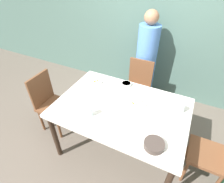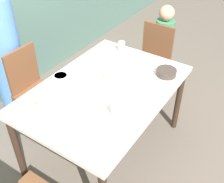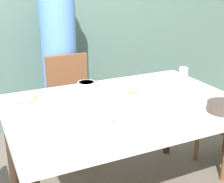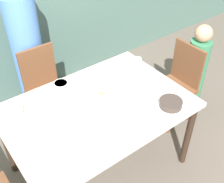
% 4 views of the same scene
% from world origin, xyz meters
% --- Properties ---
extents(ground_plane, '(10.00, 10.00, 0.00)m').
position_xyz_m(ground_plane, '(0.00, 0.00, 0.00)').
color(ground_plane, '#60564C').
extents(dining_table, '(1.49, 1.02, 0.77)m').
position_xyz_m(dining_table, '(0.00, 0.00, 0.70)').
color(dining_table, silver).
rests_on(dining_table, ground_plane).
extents(chair_adult_spot, '(0.40, 0.40, 0.89)m').
position_xyz_m(chair_adult_spot, '(-0.08, 0.85, 0.48)').
color(chair_adult_spot, brown).
rests_on(chair_adult_spot, ground_plane).
extents(chair_child_spot, '(0.40, 0.40, 0.89)m').
position_xyz_m(chair_child_spot, '(1.08, 0.07, 0.48)').
color(chair_child_spot, brown).
rests_on(chair_child_spot, ground_plane).
extents(person_adult, '(0.33, 0.33, 1.56)m').
position_xyz_m(person_adult, '(-0.08, 1.19, 0.72)').
color(person_adult, '#5184D1').
rests_on(person_adult, ground_plane).
extents(person_child, '(0.23, 0.23, 1.06)m').
position_xyz_m(person_child, '(1.37, 0.07, 0.50)').
color(person_child, '#387F56').
rests_on(person_child, ground_plane).
extents(bowl_curry, '(0.18, 0.18, 0.06)m').
position_xyz_m(bowl_curry, '(0.48, -0.36, 0.81)').
color(bowl_curry, '#3D332D').
rests_on(bowl_curry, dining_table).
extents(plate_rice_adult, '(0.25, 0.25, 0.05)m').
position_xyz_m(plate_rice_adult, '(0.13, 0.14, 0.79)').
color(plate_rice_adult, white).
rests_on(plate_rice_adult, dining_table).
extents(plate_rice_child, '(0.26, 0.26, 0.05)m').
position_xyz_m(plate_rice_child, '(-0.56, 0.30, 0.79)').
color(plate_rice_child, white).
rests_on(plate_rice_child, dining_table).
extents(bowl_rice_small, '(0.13, 0.13, 0.04)m').
position_xyz_m(bowl_rice_small, '(-0.11, 0.41, 0.80)').
color(bowl_rice_small, white).
rests_on(bowl_rice_small, dining_table).
extents(glass_water_tall, '(0.07, 0.07, 0.11)m').
position_xyz_m(glass_water_tall, '(0.62, 0.22, 0.83)').
color(glass_water_tall, silver).
rests_on(glass_water_tall, dining_table).
extents(glass_water_short, '(0.07, 0.07, 0.11)m').
position_xyz_m(glass_water_short, '(-0.25, -0.27, 0.83)').
color(glass_water_short, silver).
rests_on(glass_water_short, dining_table).
extents(fork_steel, '(0.18, 0.03, 0.01)m').
position_xyz_m(fork_steel, '(0.61, -0.18, 0.78)').
color(fork_steel, silver).
rests_on(fork_steel, dining_table).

